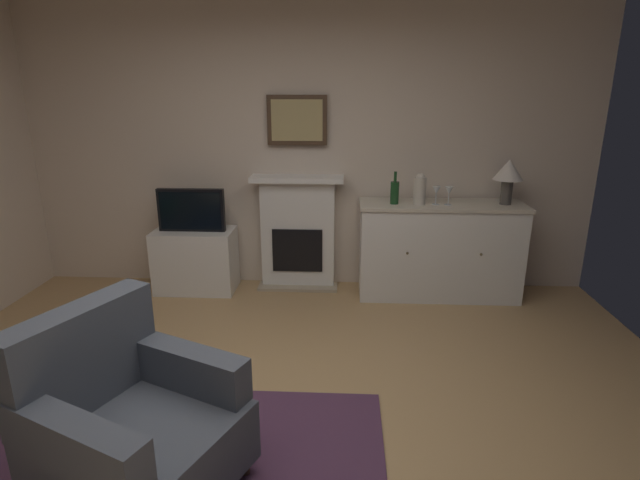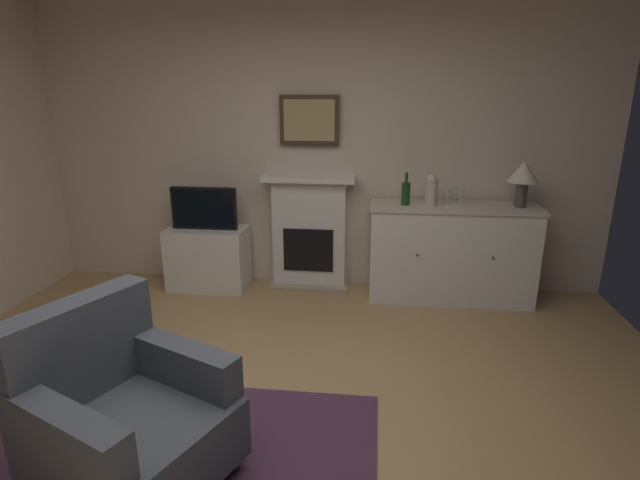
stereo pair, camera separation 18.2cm
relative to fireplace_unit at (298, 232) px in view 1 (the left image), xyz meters
The scene contains 13 objects.
ground_plane 2.42m from the fireplace_unit, 88.19° to the right, with size 5.42×5.00×0.10m, color tan.
wall_rear 0.85m from the fireplace_unit, 59.96° to the left, with size 5.42×0.06×2.78m, color beige.
fireplace_unit is the anchor object (origin of this frame).
framed_picture 1.05m from the fireplace_unit, 90.00° to the left, with size 0.55×0.04×0.45m.
sideboard_cabinet 1.34m from the fireplace_unit, ahead, with size 1.49×0.49×0.89m.
table_lamp 1.99m from the fireplace_unit, ahead, with size 0.26×0.26×0.40m.
wine_bottle 1.02m from the fireplace_unit, 13.52° to the right, with size 0.08×0.08×0.29m.
wine_glass_left 1.36m from the fireplace_unit, 10.36° to the right, with size 0.07×0.07×0.16m.
wine_glass_center 1.46m from the fireplace_unit, ahead, with size 0.07×0.07×0.16m.
vase_decorative 1.23m from the fireplace_unit, 11.57° to the right, with size 0.11×0.11×0.28m.
tv_cabinet 1.02m from the fireplace_unit, behind, with size 0.75×0.42×0.60m.
tv_set 1.02m from the fireplace_unit, 169.23° to the right, with size 0.62×0.07×0.40m.
armchair 2.74m from the fireplace_unit, 101.29° to the right, with size 1.05×1.02×0.92m.
Camera 1 is at (0.38, -2.26, 1.89)m, focal length 27.91 mm.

